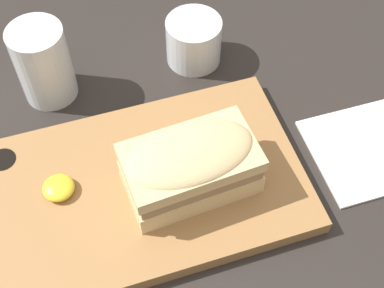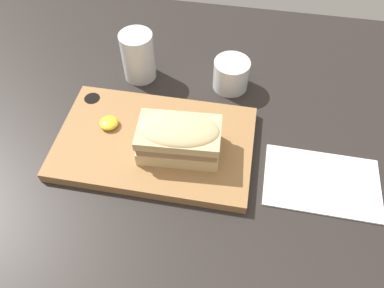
% 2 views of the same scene
% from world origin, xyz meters
% --- Properties ---
extents(dining_table, '(1.77, 1.14, 0.02)m').
position_xyz_m(dining_table, '(0.00, 0.00, 0.01)').
color(dining_table, '#282321').
rests_on(dining_table, ground).
extents(serving_board, '(0.38, 0.24, 0.02)m').
position_xyz_m(serving_board, '(0.02, 0.05, 0.03)').
color(serving_board, '#9E7042').
rests_on(serving_board, dining_table).
extents(sandwich, '(0.16, 0.10, 0.08)m').
position_xyz_m(sandwich, '(0.08, 0.04, 0.08)').
color(sandwich, '#DBBC84').
rests_on(sandwich, serving_board).
extents(mustard_dollop, '(0.04, 0.04, 0.02)m').
position_xyz_m(mustard_dollop, '(-0.07, 0.07, 0.05)').
color(mustard_dollop, yellow).
rests_on(mustard_dollop, serving_board).
extents(water_glass, '(0.07, 0.07, 0.11)m').
position_xyz_m(water_glass, '(-0.06, 0.25, 0.07)').
color(water_glass, silver).
rests_on(water_glass, dining_table).
extents(wine_glass, '(0.08, 0.08, 0.07)m').
position_xyz_m(wine_glass, '(0.15, 0.25, 0.05)').
color(wine_glass, silver).
rests_on(wine_glass, dining_table).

